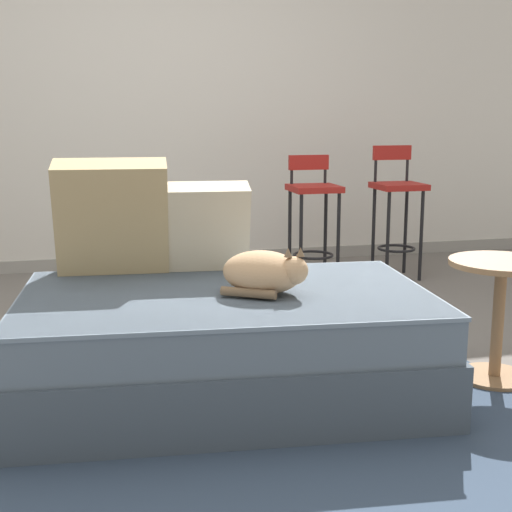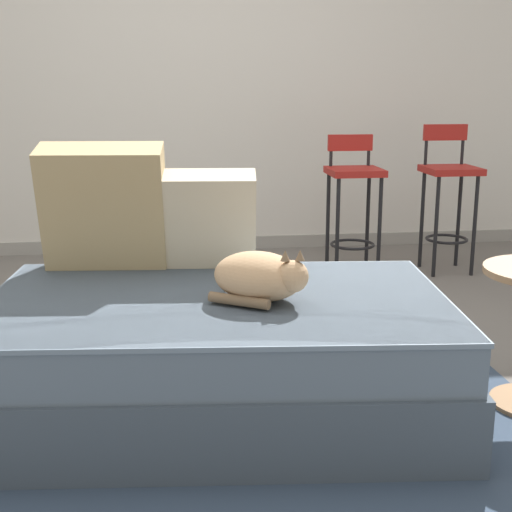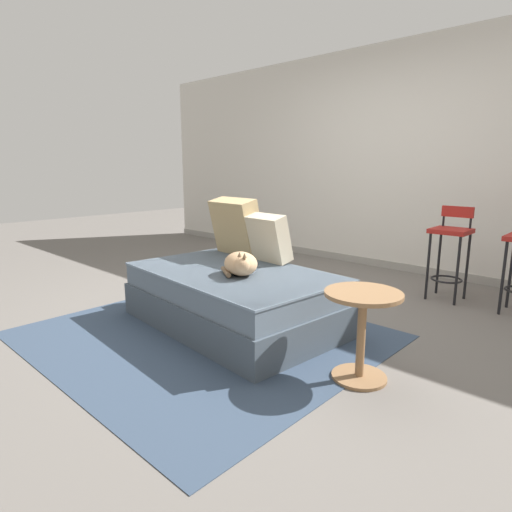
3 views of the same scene
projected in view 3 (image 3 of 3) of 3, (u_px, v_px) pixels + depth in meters
name	position (u px, v px, depth m)	size (l,w,h in m)	color
ground_plane	(267.00, 312.00, 3.65)	(16.00, 16.00, 0.00)	#66605B
wall_back_panel	(396.00, 159.00, 4.99)	(8.00, 0.10, 2.60)	silver
wall_baseboard_trim	(387.00, 264.00, 5.21)	(8.00, 0.02, 0.09)	gray
area_rug	(204.00, 334.00, 3.15)	(2.35, 2.12, 0.01)	#334256
couch	(233.00, 297.00, 3.32)	(1.73, 1.16, 0.44)	#44505B
throw_pillow_corner	(236.00, 226.00, 3.82)	(0.51, 0.32, 0.51)	tan
throw_pillow_middle	(268.00, 238.00, 3.53)	(0.40, 0.26, 0.40)	beige
cat	(241.00, 264.00, 3.12)	(0.40, 0.37, 0.20)	tan
bar_stool_near_window	(450.00, 244.00, 3.91)	(0.32, 0.32, 0.86)	black
side_table	(362.00, 323.00, 2.44)	(0.44, 0.44, 0.53)	olive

